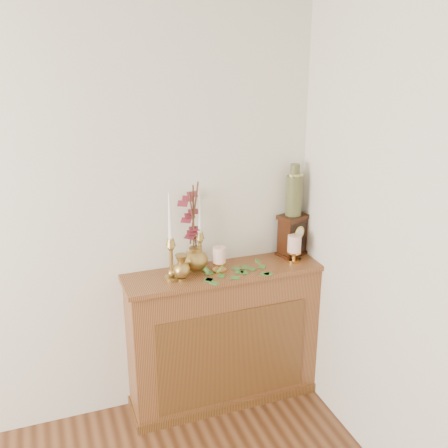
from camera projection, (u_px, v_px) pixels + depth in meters
name	position (u px, v px, depth m)	size (l,w,h in m)	color
console_shelf	(224.00, 340.00, 3.35)	(1.24, 0.34, 0.93)	brown
candlestick_left	(171.00, 252.00, 3.00)	(0.09, 0.09, 0.53)	#9F843F
candlestick_center	(200.00, 245.00, 3.15)	(0.08, 0.08, 0.49)	#9F843F
bud_vase	(181.00, 268.00, 3.02)	(0.10, 0.10, 0.16)	#9F843F
ginger_jar	(191.00, 229.00, 3.12)	(0.23, 0.25, 0.57)	#9F843F
pillar_candle_left	(219.00, 258.00, 3.14)	(0.09, 0.09, 0.17)	gold
pillar_candle_right	(294.00, 247.00, 3.29)	(0.10, 0.10, 0.19)	gold
ivy_garland	(241.00, 271.00, 3.14)	(0.46, 0.21, 0.08)	#366D29
mantel_clock	(292.00, 235.00, 3.38)	(0.21, 0.18, 0.27)	black
ceramic_vase	(294.00, 193.00, 3.29)	(0.10, 0.10, 0.33)	#162D23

